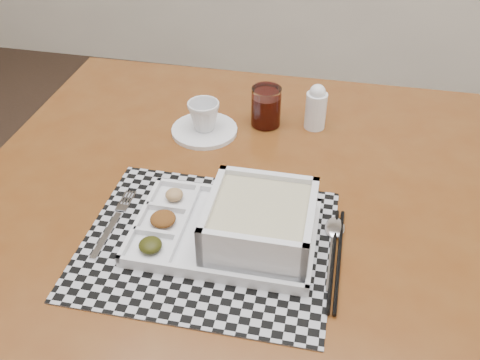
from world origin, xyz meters
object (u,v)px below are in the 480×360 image
serving_tray (249,226)px  cup (204,116)px  juice_glass (266,108)px  dining_table (232,229)px  creamer_bottle (316,107)px

serving_tray → cup: 0.36m
cup → juice_glass: size_ratio=0.77×
juice_glass → dining_table: bearing=-93.6°
juice_glass → creamer_bottle: creamer_bottle is taller
dining_table → serving_tray: bearing=-62.5°
dining_table → juice_glass: 0.31m
juice_glass → creamer_bottle: (0.11, 0.01, 0.01)m
serving_tray → juice_glass: 0.39m
dining_table → creamer_bottle: bearing=66.1°
cup → juice_glass: bearing=25.3°
dining_table → cup: bearing=117.7°
serving_tray → juice_glass: (-0.04, 0.39, 0.01)m
serving_tray → dining_table: bearing=117.5°
juice_glass → creamer_bottle: 0.11m
dining_table → creamer_bottle: creamer_bottle is taller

